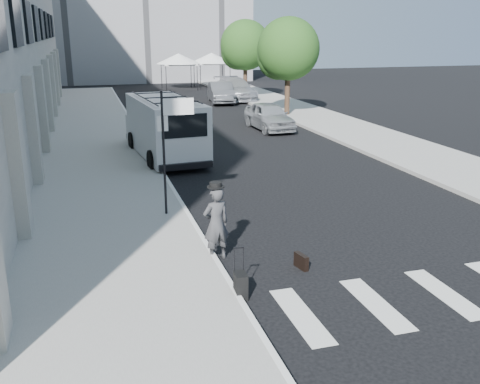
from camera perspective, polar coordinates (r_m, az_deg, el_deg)
ground at (r=13.32m, az=5.52°, el=-6.20°), size 120.00×120.00×0.00m
sidewalk_left at (r=27.83m, az=-15.30°, el=5.66°), size 4.50×48.00×0.15m
sidewalk_right at (r=34.58m, az=7.19°, el=8.21°), size 4.00×56.00×0.15m
sign_pole at (r=14.95m, az=-7.34°, el=6.91°), size 1.03×0.07×3.50m
tree_near at (r=33.79m, az=4.91°, el=14.73°), size 3.80×3.83×6.03m
tree_far at (r=42.30m, az=0.37°, el=15.21°), size 3.80×3.83×6.03m
tent_left at (r=50.16m, az=-6.58°, el=13.92°), size 4.00×4.00×3.20m
tent_right at (r=51.30m, az=-3.05°, el=14.07°), size 4.00×4.00×3.20m
businessman at (r=12.47m, az=-2.56°, el=-3.40°), size 0.72×0.55×1.77m
briefcase at (r=12.32m, az=6.55°, el=-7.36°), size 0.21×0.46×0.34m
suitcase at (r=10.92m, az=0.07°, el=-9.93°), size 0.26×0.39×1.05m
cargo_van at (r=22.92m, az=-8.07°, el=6.85°), size 2.80×6.79×2.48m
parked_car_a at (r=29.31m, az=3.12°, el=8.09°), size 1.89×4.40×1.48m
parked_car_b at (r=40.37m, az=-2.04°, el=10.55°), size 2.21×4.81×1.53m
parked_car_c at (r=42.21m, az=-0.54°, el=10.93°), size 2.37×5.78×1.67m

